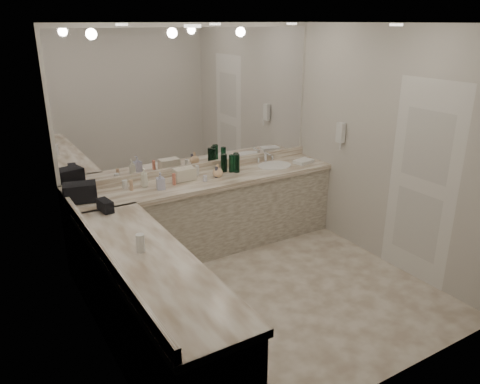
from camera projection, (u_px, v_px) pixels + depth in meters
floor at (264, 294)px, 4.77m from camera, size 3.20×3.20×0.00m
ceiling at (270, 23)px, 3.87m from camera, size 3.20×3.20×0.00m
wall_back at (195, 139)px, 5.52m from camera, size 3.20×0.02×2.60m
wall_left at (92, 206)px, 3.54m from camera, size 0.02×3.00×2.60m
wall_right at (388, 149)px, 5.10m from camera, size 0.02×3.00×2.60m
vanity_back_base at (209, 216)px, 5.59m from camera, size 3.20×0.60×0.84m
vanity_back_top at (208, 181)px, 5.42m from camera, size 3.20×0.64×0.06m
vanity_left_base at (152, 312)px, 3.75m from camera, size 0.60×2.40×0.84m
vanity_left_top at (149, 262)px, 3.60m from camera, size 0.64×2.42×0.06m
backsplash_back at (197, 168)px, 5.63m from camera, size 3.20×0.04×0.10m
backsplash_left at (100, 247)px, 3.67m from camera, size 0.04×3.00×0.10m
mirror_back at (194, 99)px, 5.35m from camera, size 3.12×0.01×1.55m
mirror_left at (87, 145)px, 3.38m from camera, size 0.01×2.92×1.55m
sink at (275, 166)px, 5.88m from camera, size 0.44×0.44×0.03m
faucet at (265, 156)px, 6.03m from camera, size 0.24×0.16×0.14m
wall_phone at (341, 133)px, 5.62m from camera, size 0.06×0.10×0.24m
door at (422, 184)px, 4.78m from camera, size 0.02×0.82×2.10m
black_toiletry_bag at (80, 193)px, 4.69m from camera, size 0.35×0.27×0.18m
black_bag_spill at (105, 206)px, 4.46m from camera, size 0.12×0.21×0.11m
cream_cosmetic_case at (184, 174)px, 5.33m from camera, size 0.24×0.15×0.14m
hand_towel at (303, 161)px, 5.99m from camera, size 0.27×0.21×0.04m
lotion_left at (140, 242)px, 3.67m from camera, size 0.07×0.07×0.16m
soap_bottle_a at (144, 178)px, 5.11m from camera, size 0.08×0.08×0.21m
soap_bottle_b at (160, 181)px, 5.03m from camera, size 0.10×0.10×0.19m
soap_bottle_c at (218, 170)px, 5.44m from camera, size 0.13×0.13×0.16m
green_bottle_0 at (237, 163)px, 5.59m from camera, size 0.07×0.07×0.22m
green_bottle_1 at (232, 163)px, 5.60m from camera, size 0.06×0.06×0.21m
green_bottle_2 at (224, 163)px, 5.62m from camera, size 0.07×0.07×0.22m
green_bottle_3 at (224, 162)px, 5.65m from camera, size 0.06×0.06×0.21m
green_bottle_4 at (236, 161)px, 5.72m from camera, size 0.07×0.07×0.21m
amenity_bottle_0 at (184, 176)px, 5.36m from camera, size 0.05×0.05×0.08m
amenity_bottle_1 at (182, 175)px, 5.35m from camera, size 0.05×0.05×0.10m
amenity_bottle_2 at (216, 172)px, 5.42m from camera, size 0.04×0.04×0.13m
amenity_bottle_3 at (197, 171)px, 5.48m from camera, size 0.04×0.04×0.13m
amenity_bottle_4 at (131, 185)px, 5.01m from camera, size 0.04×0.04×0.12m
amenity_bottle_5 at (125, 184)px, 5.07m from camera, size 0.06×0.06×0.09m
amenity_bottle_6 at (174, 179)px, 5.18m from camera, size 0.04×0.04×0.13m
amenity_bottle_7 at (205, 178)px, 5.31m from camera, size 0.05×0.05×0.07m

